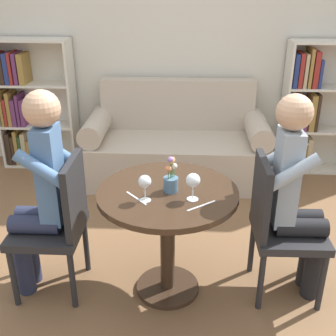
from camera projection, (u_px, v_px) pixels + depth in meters
name	position (u px, v px, depth m)	size (l,w,h in m)	color
ground_plane	(168.00, 288.00, 2.72)	(16.00, 16.00, 0.00)	brown
back_wall	(179.00, 32.00, 4.08)	(5.20, 0.05, 2.70)	beige
round_table	(168.00, 216.00, 2.50)	(0.82, 0.82, 0.72)	#382619
couch	(176.00, 147.00, 4.13)	(1.75, 0.80, 0.92)	#B7A893
bookshelf_left	(28.00, 106.00, 4.31)	(0.76, 0.28, 1.30)	silver
bookshelf_right	(311.00, 111.00, 4.18)	(0.76, 0.28, 1.30)	silver
chair_left	(58.00, 221.00, 2.54)	(0.42, 0.42, 0.90)	#232326
chair_right	(278.00, 223.00, 2.52)	(0.43, 0.43, 0.90)	#232326
person_left	(40.00, 192.00, 2.46)	(0.42, 0.34, 1.30)	#282D47
person_right	(297.00, 196.00, 2.44)	(0.42, 0.35, 1.28)	black
wine_glass_left	(145.00, 183.00, 2.27)	(0.07, 0.07, 0.15)	white
wine_glass_right	(193.00, 181.00, 2.28)	(0.08, 0.08, 0.16)	white
flower_vase	(171.00, 179.00, 2.39)	(0.09, 0.09, 0.22)	slate
knife_left_setting	(136.00, 198.00, 2.34)	(0.13, 0.15, 0.00)	silver
fork_left_setting	(201.00, 206.00, 2.26)	(0.16, 0.12, 0.00)	silver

